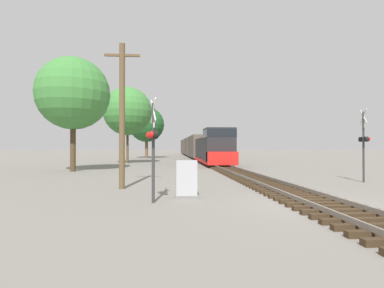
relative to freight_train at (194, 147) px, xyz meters
The scene contains 10 objects.
ground_plane 51.32m from the freight_train, 90.00° to the right, with size 400.00×400.00×0.00m, color slate.
rail_track_bed 51.32m from the freight_train, 90.00° to the right, with size 2.60×160.00×0.31m.
freight_train is the anchor object (origin of this frame).
crossing_signal_near 50.75m from the freight_train, 96.87° to the right, with size 0.52×1.01×3.99m.
crossing_signal_far 45.21m from the freight_train, 81.95° to the right, with size 0.48×1.02×4.43m.
relay_cabinet 49.58m from the freight_train, 95.45° to the right, with size 0.96×0.64×1.57m.
utility_pole 47.11m from the freight_train, 99.56° to the right, with size 1.80×0.29×7.43m.
tree_far_right 38.00m from the freight_train, 111.36° to the right, with size 6.31×6.31×9.95m.
tree_mid_background 25.47m from the freight_train, 115.31° to the right, with size 6.26×6.26×9.89m.
tree_deep_background 11.42m from the freight_train, 154.39° to the right, with size 6.67×6.67×9.73m.
Camera 1 is at (-5.48, -10.64, 2.15)m, focal length 28.00 mm.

